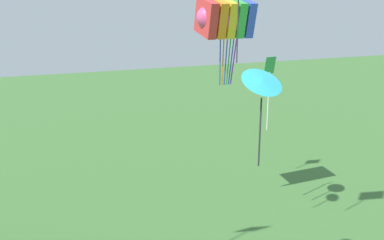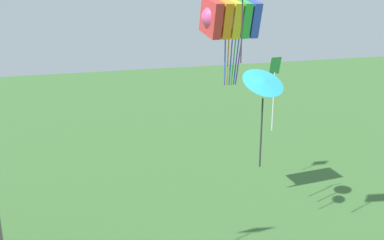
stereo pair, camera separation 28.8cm
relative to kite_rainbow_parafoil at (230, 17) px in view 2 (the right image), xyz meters
name	(u,v)px [view 2 (the right image)]	position (x,y,z in m)	size (l,w,h in m)	color
kite_rainbow_parafoil	(230,17)	(0.00, 0.00, 0.00)	(2.69, 1.85, 3.78)	#E54C8C
kite_green_diamond	(274,82)	(1.76, -0.92, -2.73)	(0.56, 0.23, 3.30)	green
kite_cyan_delta	(263,83)	(-1.97, -6.62, -1.52)	(1.31, 1.19, 2.88)	#2DB2C6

